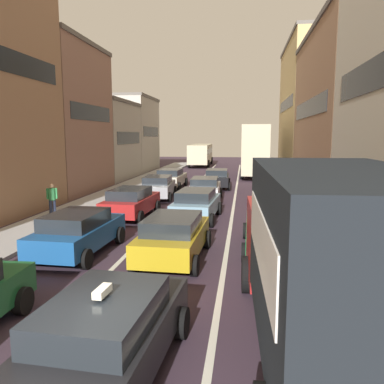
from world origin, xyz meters
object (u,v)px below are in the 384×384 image
Objects in this scene: sedan_left_lane_third at (131,202)px; bus_mid_queue_primary at (257,148)px; wagon_left_lane_second at (78,232)px; pedestrian_mid_sidewalk at (52,197)px; sedan_centre_lane_fifth at (217,178)px; taxi_centre_lane_front at (108,334)px; sedan_centre_lane_second at (174,236)px; sedan_left_lane_fourth at (158,187)px; removalist_box_truck at (325,255)px; bus_far_queue_secondary at (201,153)px; sedan_left_lane_fifth at (171,178)px; hatchback_centre_lane_third at (197,204)px; coupe_centre_lane_fourth at (205,188)px; sedan_right_lane_behind_truck at (272,229)px.

bus_mid_queue_primary is (6.79, 21.08, 2.03)m from sedan_left_lane_third.
pedestrian_mid_sidewalk is (-4.05, 5.98, 0.15)m from wagon_left_lane_second.
sedan_left_lane_third is 12.04m from sedan_centre_lane_fifth.
taxi_centre_lane_front is 24.16m from sedan_centre_lane_fifth.
sedan_centre_lane_second is 12.60m from sedan_left_lane_fourth.
removalist_box_truck reaches higher than sedan_left_lane_fourth.
sedan_centre_lane_fifth is (0.18, 17.79, 0.00)m from sedan_centre_lane_second.
removalist_box_truck reaches higher than pedestrian_mid_sidewalk.
sedan_centre_lane_fifth is 13.92m from pedestrian_mid_sidewalk.
bus_far_queue_secondary is (-7.29, 45.47, -0.21)m from removalist_box_truck.
sedan_left_lane_fifth is at bearing 179.17° from bus_far_queue_secondary.
hatchback_centre_lane_third and sedan_left_lane_fourth have the same top height.
removalist_box_truck reaches higher than wagon_left_lane_second.
sedan_centre_lane_fifth is at bearing 119.54° from pedestrian_mid_sidewalk.
hatchback_centre_lane_third is 3.32m from sedan_left_lane_third.
bus_mid_queue_primary is 1.00× the size of bus_far_queue_secondary.
coupe_centre_lane_fourth is 6.63m from sedan_left_lane_fifth.
sedan_left_lane_third is 6.25m from coupe_centre_lane_fourth.
wagon_left_lane_second is at bearing -178.05° from sedan_left_lane_fifth.
sedan_centre_lane_second and sedan_left_lane_fourth have the same top height.
sedan_centre_lane_second is 1.00× the size of sedan_centre_lane_fifth.
hatchback_centre_lane_third is 0.42× the size of bus_far_queue_secondary.
coupe_centre_lane_fourth is 0.41× the size of bus_far_queue_secondary.
coupe_centre_lane_fourth is 1.00× the size of sedan_left_lane_fifth.
sedan_right_lane_behind_truck is (6.63, 1.29, 0.00)m from wagon_left_lane_second.
removalist_box_truck is 6.59m from sedan_centre_lane_second.
hatchback_centre_lane_third is at bearing -161.40° from sedan_left_lane_fifth.
wagon_left_lane_second is 17.99m from sedan_centre_lane_fifth.
wagon_left_lane_second is at bearing 89.37° from sedan_centre_lane_second.
hatchback_centre_lane_third is at bearing -175.25° from bus_far_queue_secondary.
wagon_left_lane_second is 7.23m from pedestrian_mid_sidewalk.
wagon_left_lane_second is at bearing 31.07° from taxi_centre_lane_front.
sedan_right_lane_behind_truck is 11.67m from pedestrian_mid_sidewalk.
sedan_left_lane_third is 1.01× the size of sedan_right_lane_behind_truck.
taxi_centre_lane_front is 1.00× the size of hatchback_centre_lane_third.
taxi_centre_lane_front is 1.00× the size of sedan_left_lane_third.
sedan_centre_lane_second is 0.41× the size of bus_mid_queue_primary.
bus_mid_queue_primary is (6.74, 15.18, 2.03)m from sedan_left_lane_fourth.
sedan_left_lane_fourth is at bearing 16.83° from sedan_centre_lane_second.
bus_mid_queue_primary is (3.48, 27.35, 2.03)m from sedan_centre_lane_second.
bus_mid_queue_primary is at bearing -2.35° from taxi_centre_lane_front.
sedan_left_lane_fourth is 0.42× the size of bus_mid_queue_primary.
bus_far_queue_secondary is (-0.18, 22.71, 0.96)m from sedan_left_lane_fifth.
bus_mid_queue_primary is (3.63, 15.70, 2.03)m from coupe_centre_lane_fourth.
bus_mid_queue_primary is at bearing -5.87° from hatchback_centre_lane_third.
sedan_left_lane_fifth is 1.01× the size of sedan_right_lane_behind_truck.
pedestrian_mid_sidewalk is (-7.41, 6.13, 0.15)m from sedan_centre_lane_second.
sedan_left_lane_fourth is 1.02× the size of sedan_right_lane_behind_truck.
sedan_centre_lane_second is at bearing -176.64° from hatchback_centre_lane_third.
bus_far_queue_secondary is at bearing 3.33° from sedan_left_lane_third.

